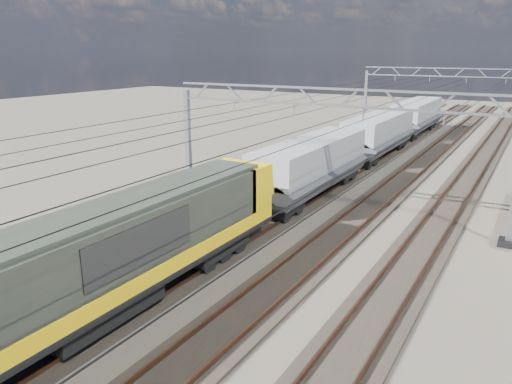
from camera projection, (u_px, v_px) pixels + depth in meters
The scene contains 12 objects.
ground at pixel (293, 236), 25.10m from camera, with size 160.00×160.00×0.00m, color #2C2821.
track_outer_west at pixel (196, 216), 27.97m from camera, with size 2.60×140.00×0.30m.
track_loco at pixel (258, 228), 26.04m from camera, with size 2.60×140.00×0.30m.
track_inner_east at pixel (330, 242), 24.12m from camera, with size 2.60×140.00×0.30m.
track_outer_east at pixel (414, 259), 22.19m from camera, with size 2.60×140.00×0.30m.
catenary_gantry_mid at pixel (326, 147), 27.36m from camera, with size 19.90×0.90×7.11m.
catenary_gantry_far at pixel (446, 96), 57.33m from camera, with size 19.90×0.90×7.11m.
overhead_wires at pixel (352, 106), 30.19m from camera, with size 12.03×140.00×0.53m.
locomotive at pixel (91, 263), 16.27m from camera, with size 2.76×21.10×3.62m.
hopper_wagon_lead at pixel (312, 163), 31.03m from camera, with size 3.38×13.00×3.25m.
hopper_wagon_mid at pixel (379, 132), 42.85m from camera, with size 3.38×13.00×3.25m.
hopper_wagon_third at pixel (417, 114), 54.67m from camera, with size 3.38×13.00×3.25m.
Camera 1 is at (10.19, -21.29, 9.01)m, focal length 35.00 mm.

